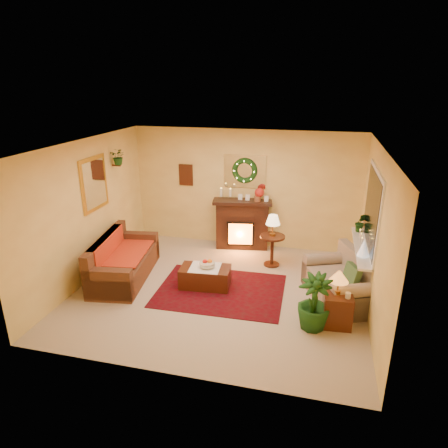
% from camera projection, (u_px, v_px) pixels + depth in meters
% --- Properties ---
extents(floor, '(5.00, 5.00, 0.00)m').
position_uv_depth(floor, '(219.00, 290.00, 7.18)').
color(floor, beige).
rests_on(floor, ground).
extents(ceiling, '(5.00, 5.00, 0.00)m').
position_uv_depth(ceiling, '(219.00, 145.00, 6.29)').
color(ceiling, white).
rests_on(ceiling, ground).
extents(wall_back, '(5.00, 5.00, 0.00)m').
position_uv_depth(wall_back, '(245.00, 189.00, 8.79)').
color(wall_back, '#EFD88C').
rests_on(wall_back, ground).
extents(wall_front, '(5.00, 5.00, 0.00)m').
position_uv_depth(wall_front, '(171.00, 285.00, 4.69)').
color(wall_front, '#EFD88C').
rests_on(wall_front, ground).
extents(wall_left, '(4.50, 4.50, 0.00)m').
position_uv_depth(wall_left, '(87.00, 211.00, 7.30)').
color(wall_left, '#EFD88C').
rests_on(wall_left, ground).
extents(wall_right, '(4.50, 4.50, 0.00)m').
position_uv_depth(wall_right, '(375.00, 236.00, 6.18)').
color(wall_right, '#EFD88C').
rests_on(wall_right, ground).
extents(area_rug, '(2.27, 1.73, 0.01)m').
position_uv_depth(area_rug, '(221.00, 290.00, 7.17)').
color(area_rug, '#571814').
rests_on(area_rug, floor).
extents(sofa, '(1.11, 2.01, 0.82)m').
position_uv_depth(sofa, '(124.00, 257.00, 7.52)').
color(sofa, brown).
rests_on(sofa, floor).
extents(red_throw, '(0.87, 1.41, 0.02)m').
position_uv_depth(red_throw, '(124.00, 251.00, 7.70)').
color(red_throw, '#DB4D2D').
rests_on(red_throw, sofa).
extents(fireplace, '(1.18, 0.54, 1.04)m').
position_uv_depth(fireplace, '(242.00, 224.00, 8.86)').
color(fireplace, black).
rests_on(fireplace, floor).
extents(poinsettia, '(0.20, 0.20, 0.20)m').
position_uv_depth(poinsettia, '(259.00, 193.00, 8.51)').
color(poinsettia, red).
rests_on(poinsettia, fireplace).
extents(mantel_candle_a, '(0.06, 0.06, 0.18)m').
position_uv_depth(mantel_candle_a, '(221.00, 192.00, 8.69)').
color(mantel_candle_a, '#F1E1C4').
rests_on(mantel_candle_a, fireplace).
extents(mantel_candle_b, '(0.06, 0.06, 0.17)m').
position_uv_depth(mantel_candle_b, '(230.00, 193.00, 8.66)').
color(mantel_candle_b, '#F3E3C1').
rests_on(mantel_candle_b, fireplace).
extents(mantel_mirror, '(0.92, 0.02, 0.72)m').
position_uv_depth(mantel_mirror, '(245.00, 171.00, 8.64)').
color(mantel_mirror, white).
rests_on(mantel_mirror, wall_back).
extents(wreath, '(0.55, 0.11, 0.55)m').
position_uv_depth(wreath, '(244.00, 171.00, 8.59)').
color(wreath, '#194719').
rests_on(wreath, wall_back).
extents(wall_art, '(0.32, 0.03, 0.48)m').
position_uv_depth(wall_art, '(186.00, 175.00, 8.99)').
color(wall_art, '#381E11').
rests_on(wall_art, wall_back).
extents(gold_mirror, '(0.03, 0.84, 1.00)m').
position_uv_depth(gold_mirror, '(94.00, 184.00, 7.42)').
color(gold_mirror, gold).
rests_on(gold_mirror, wall_left).
extents(hanging_plant, '(0.33, 0.28, 0.36)m').
position_uv_depth(hanging_plant, '(119.00, 164.00, 8.00)').
color(hanging_plant, '#194719').
rests_on(hanging_plant, wall_left).
extents(loveseat, '(1.32, 1.64, 0.83)m').
position_uv_depth(loveseat, '(340.00, 278.00, 6.75)').
color(loveseat, '#B5A592').
rests_on(loveseat, floor).
extents(window_frame, '(0.03, 1.86, 1.36)m').
position_uv_depth(window_frame, '(373.00, 210.00, 6.60)').
color(window_frame, white).
rests_on(window_frame, wall_right).
extents(window_glass, '(0.02, 1.70, 1.22)m').
position_uv_depth(window_glass, '(372.00, 210.00, 6.60)').
color(window_glass, black).
rests_on(window_glass, wall_right).
extents(window_sill, '(0.22, 1.86, 0.04)m').
position_uv_depth(window_sill, '(361.00, 247.00, 6.85)').
color(window_sill, white).
rests_on(window_sill, wall_right).
extents(mini_tree, '(0.19, 0.19, 0.28)m').
position_uv_depth(mini_tree, '(364.00, 247.00, 6.39)').
color(mini_tree, white).
rests_on(mini_tree, window_sill).
extents(sill_plant, '(0.26, 0.21, 0.48)m').
position_uv_depth(sill_plant, '(361.00, 222.00, 7.40)').
color(sill_plant, '#183916').
rests_on(sill_plant, window_sill).
extents(side_table_round, '(0.57, 0.57, 0.64)m').
position_uv_depth(side_table_round, '(272.00, 250.00, 8.06)').
color(side_table_round, black).
rests_on(side_table_round, floor).
extents(lamp_cream, '(0.28, 0.28, 0.44)m').
position_uv_depth(lamp_cream, '(273.00, 225.00, 7.87)').
color(lamp_cream, beige).
rests_on(lamp_cream, side_table_round).
extents(end_table_square, '(0.46, 0.46, 0.52)m').
position_uv_depth(end_table_square, '(337.00, 309.00, 6.10)').
color(end_table_square, '#411F17').
rests_on(end_table_square, floor).
extents(lamp_tiffany, '(0.29, 0.29, 0.43)m').
position_uv_depth(lamp_tiffany, '(339.00, 280.00, 5.97)').
color(lamp_tiffany, yellow).
rests_on(lamp_tiffany, end_table_square).
extents(coffee_table, '(0.94, 0.57, 0.38)m').
position_uv_depth(coffee_table, '(205.00, 276.00, 7.25)').
color(coffee_table, '#331A13').
rests_on(coffee_table, floor).
extents(fruit_bowl, '(0.28, 0.28, 0.06)m').
position_uv_depth(fruit_bowl, '(207.00, 264.00, 7.18)').
color(fruit_bowl, beige).
rests_on(fruit_bowl, coffee_table).
extents(floor_palm, '(1.80, 1.80, 2.66)m').
position_uv_depth(floor_palm, '(314.00, 302.00, 5.96)').
color(floor_palm, '#13350C').
rests_on(floor_palm, floor).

